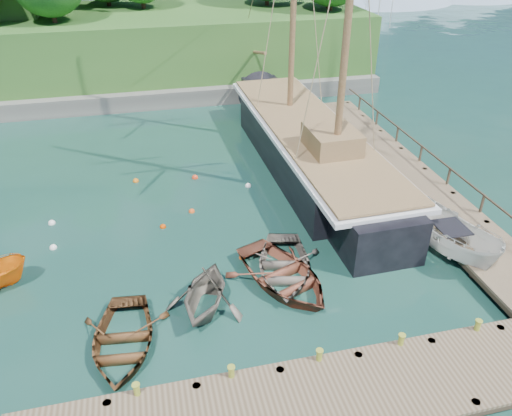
% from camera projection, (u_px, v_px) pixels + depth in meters
% --- Properties ---
extents(ground, '(160.00, 160.00, 0.00)m').
position_uv_depth(ground, '(232.00, 286.00, 20.95)').
color(ground, '#193A2E').
rests_on(ground, ground).
extents(dock_near, '(20.00, 3.20, 1.10)m').
position_uv_depth(dock_near, '(333.00, 397.00, 15.71)').
color(dock_near, brown).
rests_on(dock_near, ground).
extents(dock_east, '(3.20, 24.00, 1.10)m').
position_uv_depth(dock_east, '(404.00, 173.00, 28.81)').
color(dock_east, brown).
rests_on(dock_east, ground).
extents(bollard_0, '(0.26, 0.26, 0.45)m').
position_uv_depth(bollard_0, '(140.00, 406.00, 15.91)').
color(bollard_0, olive).
rests_on(bollard_0, ground).
extents(bollard_1, '(0.26, 0.26, 0.45)m').
position_uv_depth(bollard_1, '(232.00, 388.00, 16.51)').
color(bollard_1, olive).
rests_on(bollard_1, ground).
extents(bollard_2, '(0.26, 0.26, 0.45)m').
position_uv_depth(bollard_2, '(318.00, 372.00, 17.10)').
color(bollard_2, olive).
rests_on(bollard_2, ground).
extents(bollard_3, '(0.26, 0.26, 0.45)m').
position_uv_depth(bollard_3, '(398.00, 356.00, 17.69)').
color(bollard_3, olive).
rests_on(bollard_3, ground).
extents(bollard_4, '(0.26, 0.26, 0.45)m').
position_uv_depth(bollard_4, '(473.00, 341.00, 18.29)').
color(bollard_4, olive).
rests_on(bollard_4, ground).
extents(rowboat_0, '(3.77, 4.92, 0.95)m').
position_uv_depth(rowboat_0, '(123.00, 348.00, 18.03)').
color(rowboat_0, '#4C2F18').
rests_on(rowboat_0, ground).
extents(rowboat_1, '(4.31, 4.59, 1.93)m').
position_uv_depth(rowboat_1, '(206.00, 308.00, 19.79)').
color(rowboat_1, '#5F584D').
rests_on(rowboat_1, ground).
extents(rowboat_2, '(5.29, 6.14, 1.07)m').
position_uv_depth(rowboat_2, '(283.00, 284.00, 21.08)').
color(rowboat_2, brown).
rests_on(rowboat_2, ground).
extents(rowboat_3, '(4.48, 5.47, 0.99)m').
position_uv_depth(rowboat_3, '(284.00, 274.00, 21.65)').
color(rowboat_3, '#575047').
rests_on(rowboat_3, ground).
extents(cabin_boat_white, '(3.16, 5.83, 2.13)m').
position_uv_depth(cabin_boat_white, '(445.00, 253.00, 22.93)').
color(cabin_boat_white, silver).
rests_on(cabin_boat_white, ground).
extents(schooner, '(5.37, 27.31, 19.99)m').
position_uv_depth(schooner, '(309.00, 151.00, 29.88)').
color(schooner, black).
rests_on(schooner, ground).
extents(mooring_buoy_0, '(0.35, 0.35, 0.35)m').
position_uv_depth(mooring_buoy_0, '(53.00, 248.00, 23.27)').
color(mooring_buoy_0, white).
rests_on(mooring_buoy_0, ground).
extents(mooring_buoy_1, '(0.31, 0.31, 0.31)m').
position_uv_depth(mooring_buoy_1, '(163.00, 227.00, 24.78)').
color(mooring_buoy_1, '#D43E00').
rests_on(mooring_buoy_1, ground).
extents(mooring_buoy_2, '(0.33, 0.33, 0.33)m').
position_uv_depth(mooring_buoy_2, '(192.00, 212.00, 26.02)').
color(mooring_buoy_2, '#D44C17').
rests_on(mooring_buoy_2, ground).
extents(mooring_buoy_3, '(0.35, 0.35, 0.35)m').
position_uv_depth(mooring_buoy_3, '(248.00, 186.00, 28.39)').
color(mooring_buoy_3, white).
rests_on(mooring_buoy_3, ground).
extents(mooring_buoy_4, '(0.36, 0.36, 0.36)m').
position_uv_depth(mooring_buoy_4, '(136.00, 181.00, 28.89)').
color(mooring_buoy_4, orange).
rests_on(mooring_buoy_4, ground).
extents(mooring_buoy_5, '(0.36, 0.36, 0.36)m').
position_uv_depth(mooring_buoy_5, '(195.00, 178.00, 29.25)').
color(mooring_buoy_5, red).
rests_on(mooring_buoy_5, ground).
extents(mooring_buoy_6, '(0.36, 0.36, 0.36)m').
position_uv_depth(mooring_buoy_6, '(52.00, 224.00, 25.06)').
color(mooring_buoy_6, silver).
rests_on(mooring_buoy_6, ground).
extents(mooring_buoy_7, '(0.31, 0.31, 0.31)m').
position_uv_depth(mooring_buoy_7, '(242.00, 258.00, 22.61)').
color(mooring_buoy_7, '#E2470A').
rests_on(mooring_buoy_7, ground).
extents(headland, '(51.00, 19.31, 12.90)m').
position_uv_depth(headland, '(7.00, 20.00, 41.60)').
color(headland, '#474744').
rests_on(headland, ground).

